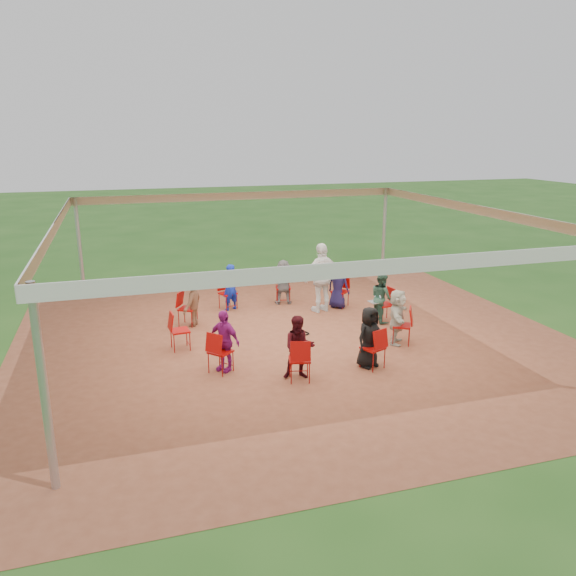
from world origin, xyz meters
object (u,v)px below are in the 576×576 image
object	(u,v)px
person_seated_3	(230,287)
cable_coil	(304,333)
person_seated_5	(224,341)
chair_1	(340,292)
person_seated_6	(299,347)
laptop	(376,300)
standing_person	(322,278)
chair_2	(283,288)
person_seated_2	(283,282)
person_seated_0	(381,297)
chair_7	(300,360)
chair_8	(373,348)
chair_0	(385,305)
chair_4	(188,309)
person_seated_4	(192,301)
person_seated_8	(397,317)
person_seated_1	(338,285)
chair_9	(402,326)
person_seated_7	(369,337)
chair_3	(228,294)
chair_5	(180,331)
chair_6	(221,352)

from	to	relation	value
person_seated_3	cable_coil	world-z (taller)	person_seated_3
person_seated_5	person_seated_3	bearing A→B (deg)	126.00
chair_1	person_seated_3	size ratio (longest dim) A/B	0.69
person_seated_6	laptop	world-z (taller)	person_seated_6
standing_person	laptop	world-z (taller)	standing_person
chair_2	person_seated_2	size ratio (longest dim) A/B	0.69
person_seated_0	person_seated_5	bearing A→B (deg)	108.00
chair_7	chair_8	world-z (taller)	same
chair_0	person_seated_0	size ratio (longest dim) A/B	0.69
chair_8	cable_coil	world-z (taller)	chair_8
chair_4	person_seated_4	world-z (taller)	person_seated_4
chair_7	person_seated_5	world-z (taller)	person_seated_5
person_seated_0	cable_coil	xyz separation A→B (m)	(-2.25, -0.32, -0.64)
person_seated_8	standing_person	size ratio (longest dim) A/B	0.68
person_seated_1	person_seated_6	bearing A→B (deg)	108.00
person_seated_3	person_seated_4	distance (m)	1.60
chair_8	person_seated_3	world-z (taller)	person_seated_3
person_seated_4	chair_1	bearing A→B (deg)	126.94
standing_person	chair_2	bearing A→B (deg)	-69.17
chair_2	person_seated_1	bearing A→B (deg)	158.01
cable_coil	chair_0	bearing A→B (deg)	7.90
person_seated_0	person_seated_1	distance (m)	1.60
chair_7	chair_9	world-z (taller)	same
person_seated_3	laptop	size ratio (longest dim) A/B	3.75
person_seated_1	person_seated_3	distance (m)	3.04
chair_2	person_seated_8	size ratio (longest dim) A/B	0.69
chair_0	standing_person	world-z (taller)	standing_person
standing_person	chair_4	bearing A→B (deg)	-12.20
person_seated_0	chair_4	bearing A→B (deg)	71.58
chair_7	chair_8	distance (m)	1.67
chair_8	person_seated_7	size ratio (longest dim) A/B	0.69
person_seated_1	standing_person	bearing A→B (deg)	68.01
chair_3	standing_person	world-z (taller)	standing_person
chair_1	person_seated_5	size ratio (longest dim) A/B	0.69
chair_3	chair_7	distance (m)	5.15
chair_9	person_seated_8	distance (m)	0.24
chair_9	person_seated_3	world-z (taller)	person_seated_3
chair_2	laptop	size ratio (longest dim) A/B	2.57
person_seated_4	person_seated_8	size ratio (longest dim) A/B	1.00
chair_2	person_seated_4	distance (m)	3.12
person_seated_3	person_seated_6	bearing A→B (deg)	72.00
chair_2	person_seated_7	world-z (taller)	person_seated_7
chair_5	chair_4	bearing A→B (deg)	162.00
person_seated_0	laptop	bearing A→B (deg)	90.00
person_seated_7	person_seated_8	world-z (taller)	same
chair_5	person_seated_8	world-z (taller)	person_seated_8
person_seated_7	person_seated_8	bearing A→B (deg)	18.00
standing_person	person_seated_5	bearing A→B (deg)	29.82
person_seated_3	person_seated_5	world-z (taller)	same
chair_6	laptop	bearing A→B (deg)	73.01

